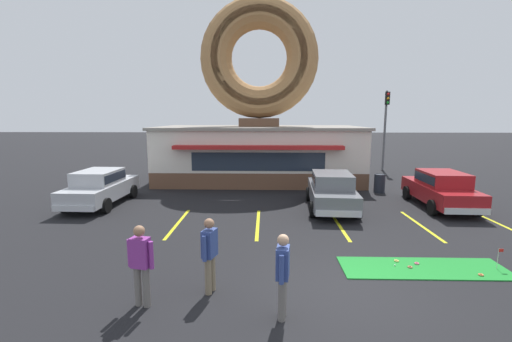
% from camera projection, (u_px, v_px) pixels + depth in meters
% --- Properties ---
extents(ground_plane, '(160.00, 160.00, 0.00)m').
position_uv_depth(ground_plane, '(345.00, 293.00, 7.75)').
color(ground_plane, black).
extents(donut_shop_building, '(12.30, 6.75, 10.96)m').
position_uv_depth(donut_shop_building, '(259.00, 120.00, 20.99)').
color(donut_shop_building, brown).
rests_on(donut_shop_building, ground).
extents(putting_mat, '(4.28, 1.32, 0.03)m').
position_uv_depth(putting_mat, '(423.00, 268.00, 8.99)').
color(putting_mat, '#1E842D').
rests_on(putting_mat, ground).
extents(mini_donut_near_left, '(0.13, 0.13, 0.04)m').
position_uv_depth(mini_donut_near_left, '(481.00, 275.00, 8.54)').
color(mini_donut_near_left, '#D17F47').
rests_on(mini_donut_near_left, putting_mat).
extents(mini_donut_near_right, '(0.13, 0.13, 0.04)m').
position_uv_depth(mini_donut_near_right, '(396.00, 261.00, 9.37)').
color(mini_donut_near_right, '#E5C666').
rests_on(mini_donut_near_right, putting_mat).
extents(mini_donut_mid_left, '(0.13, 0.13, 0.04)m').
position_uv_depth(mini_donut_mid_left, '(410.00, 267.00, 8.99)').
color(mini_donut_mid_left, '#A5724C').
rests_on(mini_donut_mid_left, putting_mat).
extents(mini_donut_mid_centre, '(0.13, 0.13, 0.04)m').
position_uv_depth(mini_donut_mid_centre, '(417.00, 263.00, 9.21)').
color(mini_donut_mid_centre, '#D8667F').
rests_on(mini_donut_mid_centre, putting_mat).
extents(golf_ball, '(0.04, 0.04, 0.04)m').
position_uv_depth(golf_ball, '(395.00, 265.00, 9.09)').
color(golf_ball, white).
rests_on(golf_ball, putting_mat).
extents(putting_flag_pin, '(0.13, 0.01, 0.55)m').
position_uv_depth(putting_flag_pin, '(500.00, 254.00, 8.87)').
color(putting_flag_pin, silver).
rests_on(putting_flag_pin, putting_mat).
extents(car_silver, '(2.06, 4.60, 1.60)m').
position_uv_depth(car_silver, '(100.00, 186.00, 15.37)').
color(car_silver, '#B2B5BA').
rests_on(car_silver, ground).
extents(car_grey, '(2.20, 4.66, 1.60)m').
position_uv_depth(car_grey, '(332.00, 189.00, 14.66)').
color(car_grey, slate).
rests_on(car_grey, ground).
extents(car_red, '(2.08, 4.61, 1.60)m').
position_uv_depth(car_red, '(441.00, 188.00, 14.98)').
color(car_red, maroon).
rests_on(car_red, ground).
extents(pedestrian_blue_sweater_man, '(0.58, 0.32, 1.76)m').
position_uv_depth(pedestrian_blue_sweater_man, '(141.00, 262.00, 7.09)').
color(pedestrian_blue_sweater_man, slate).
rests_on(pedestrian_blue_sweater_man, ground).
extents(pedestrian_hooded_kid, '(0.34, 0.57, 1.73)m').
position_uv_depth(pedestrian_hooded_kid, '(210.00, 252.00, 7.66)').
color(pedestrian_hooded_kid, '#7F7056').
rests_on(pedestrian_hooded_kid, ground).
extents(pedestrian_leather_jacket_man, '(0.29, 0.59, 1.73)m').
position_uv_depth(pedestrian_leather_jacket_man, '(283.00, 272.00, 6.66)').
color(pedestrian_leather_jacket_man, slate).
rests_on(pedestrian_leather_jacket_man, ground).
extents(trash_bin, '(0.57, 0.57, 0.97)m').
position_uv_depth(trash_bin, '(379.00, 183.00, 17.99)').
color(trash_bin, '#232833').
rests_on(trash_bin, ground).
extents(traffic_light_pole, '(0.28, 0.47, 5.80)m').
position_uv_depth(traffic_light_pole, '(386.00, 120.00, 24.76)').
color(traffic_light_pole, '#595B60').
rests_on(traffic_light_pole, ground).
extents(parking_stripe_far_left, '(0.12, 3.60, 0.01)m').
position_uv_depth(parking_stripe_far_left, '(178.00, 223.00, 12.83)').
color(parking_stripe_far_left, yellow).
rests_on(parking_stripe_far_left, ground).
extents(parking_stripe_left, '(0.12, 3.60, 0.01)m').
position_uv_depth(parking_stripe_left, '(258.00, 224.00, 12.75)').
color(parking_stripe_left, yellow).
rests_on(parking_stripe_left, ground).
extents(parking_stripe_mid_left, '(0.12, 3.60, 0.01)m').
position_uv_depth(parking_stripe_mid_left, '(339.00, 225.00, 12.66)').
color(parking_stripe_mid_left, yellow).
rests_on(parking_stripe_mid_left, ground).
extents(parking_stripe_centre, '(0.12, 3.60, 0.01)m').
position_uv_depth(parking_stripe_centre, '(421.00, 225.00, 12.58)').
color(parking_stripe_centre, yellow).
rests_on(parking_stripe_centre, ground).
extents(parking_stripe_mid_right, '(0.12, 3.60, 0.01)m').
position_uv_depth(parking_stripe_mid_right, '(504.00, 226.00, 12.50)').
color(parking_stripe_mid_right, yellow).
rests_on(parking_stripe_mid_right, ground).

